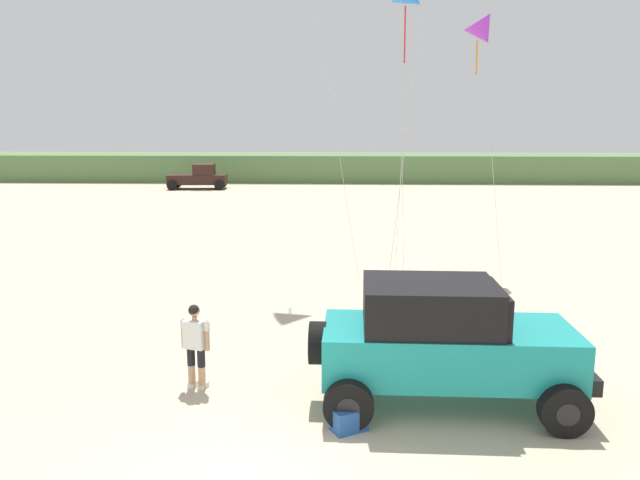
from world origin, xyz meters
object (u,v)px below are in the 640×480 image
object	(u,v)px
jeep	(444,340)
cooler_box	(349,419)
person_watching	(196,342)
kite_yellow_diamond	(482,33)
distant_pickup	(199,177)

from	to	relation	value
jeep	cooler_box	size ratio (longest dim) A/B	8.70
jeep	person_watching	bearing A→B (deg)	174.19
jeep	kite_yellow_diamond	distance (m)	13.30
person_watching	jeep	bearing A→B (deg)	-5.81
distant_pickup	kite_yellow_diamond	size ratio (longest dim) A/B	0.55
jeep	cooler_box	world-z (taller)	jeep
distant_pickup	cooler_box	bearing A→B (deg)	-73.21
cooler_box	jeep	bearing A→B (deg)	2.08
jeep	person_watching	distance (m)	4.61
person_watching	kite_yellow_diamond	bearing A→B (deg)	55.21
person_watching	distant_pickup	size ratio (longest dim) A/B	0.35
person_watching	cooler_box	bearing A→B (deg)	-27.59
jeep	distant_pickup	world-z (taller)	jeep
distant_pickup	person_watching	bearing A→B (deg)	-76.70
distant_pickup	kite_yellow_diamond	distance (m)	32.09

